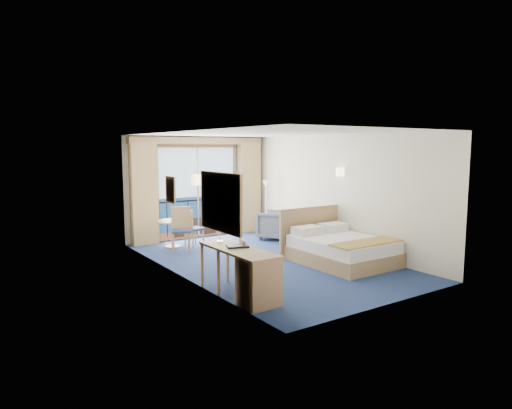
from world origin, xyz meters
name	(u,v)px	position (x,y,z in m)	size (l,w,h in m)	color
floor	(267,261)	(0.00, 0.00, 0.00)	(6.50, 6.50, 0.00)	navy
room_walls	(267,178)	(0.00, 0.00, 1.78)	(4.04, 6.54, 2.72)	#EDE7CD
balcony_door	(198,195)	(-0.01, 3.22, 1.14)	(2.36, 0.03, 2.52)	navy
curtain_left	(144,194)	(-1.55, 3.07, 1.28)	(0.65, 0.22, 2.55)	tan
curtain_right	(249,187)	(1.55, 3.07, 1.28)	(0.65, 0.22, 2.55)	tan
pelmet	(199,141)	(0.00, 3.10, 2.58)	(3.80, 0.25, 0.18)	tan
mirror	(221,202)	(-1.97, -1.50, 1.55)	(0.05, 1.25, 0.95)	tan
wall_print	(171,190)	(-1.97, 0.45, 1.60)	(0.04, 0.42, 0.52)	tan
sconce_left	(196,180)	(-1.94, -0.60, 1.85)	(0.18, 0.18, 0.18)	beige
sconce_right	(340,172)	(1.94, -0.15, 1.85)	(0.18, 0.18, 0.18)	beige
bed	(340,248)	(1.19, -0.96, 0.30)	(1.72, 2.04, 1.08)	tan
nightstand	(315,236)	(1.79, 0.49, 0.25)	(0.39, 0.37, 0.51)	#A97A59
phone	(313,224)	(1.75, 0.53, 0.55)	(0.20, 0.15, 0.09)	silver
armchair	(276,225)	(1.55, 1.80, 0.38)	(0.80, 0.83, 0.75)	#424750
floor_lamp	(266,194)	(1.66, 2.38, 1.14)	(0.21, 0.21, 1.51)	silver
desk	(254,276)	(-1.70, -2.05, 0.44)	(0.58, 1.68, 0.79)	tan
desk_chair	(248,261)	(-1.38, -1.37, 0.49)	(0.49, 0.49, 0.87)	#212E4D
folder	(237,246)	(-1.66, -1.50, 0.81)	(0.35, 0.26, 0.03)	black
desk_lamp	(220,226)	(-1.74, -1.05, 1.09)	(0.11, 0.11, 0.40)	silver
round_table	(173,227)	(-1.09, 2.42, 0.50)	(0.73, 0.73, 0.66)	tan
table_chair_a	(191,226)	(-0.71, 2.18, 0.52)	(0.47, 0.46, 0.92)	#212E4D
table_chair_b	(181,226)	(-1.12, 1.88, 0.58)	(0.59, 0.59, 1.04)	#212E4D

